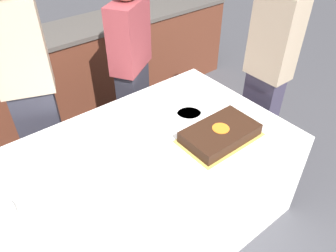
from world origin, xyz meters
The scene contains 9 objects.
ground_plane centered at (0.00, 0.00, 0.00)m, with size 14.00×14.00×0.00m, color #424247.
back_counter centered at (0.00, 1.66, 0.46)m, with size 4.40×0.58×0.92m.
dining_table centered at (0.00, 0.00, 0.37)m, with size 2.03×1.17×0.74m.
cake centered at (0.52, -0.21, 0.78)m, with size 0.52×0.33×0.08m.
side_plate_near_cake centered at (0.54, 0.10, 0.75)m, with size 0.18×0.18×0.00m.
side_plate_right_edge centered at (0.56, 0.13, 0.75)m, with size 0.18×0.18×0.00m.
person_cutting_cake centered at (0.52, 0.81, 0.80)m, with size 0.44×0.39×1.56m.
person_seated_right centered at (1.23, 0.00, 0.88)m, with size 0.20×0.32×1.68m.
person_standing_back centered at (-0.30, 0.81, 0.94)m, with size 0.39×0.31×1.76m.
Camera 1 is at (-0.74, -1.26, 2.12)m, focal length 35.00 mm.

